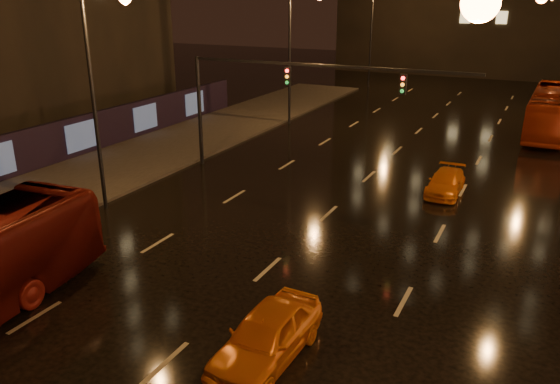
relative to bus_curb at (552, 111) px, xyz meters
name	(u,v)px	position (x,y,z in m)	size (l,w,h in m)	color
ground	(357,187)	(-8.54, -17.19, -1.64)	(140.00, 140.00, 0.00)	black
sidewalk_left	(91,177)	(-22.04, -22.19, -1.56)	(7.00, 70.00, 0.15)	#38332D
traffic_signal	(270,89)	(-13.60, -17.19, 3.10)	(15.31, 0.32, 6.20)	black
bus_curb	(552,111)	(0.00, 0.00, 0.00)	(2.75, 11.76, 3.28)	maroon
taxi_near	(267,336)	(-6.16, -31.79, -0.91)	(1.73, 4.29, 1.46)	orange
taxi_far	(446,182)	(-4.30, -16.00, -1.08)	(1.56, 3.85, 1.12)	orange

